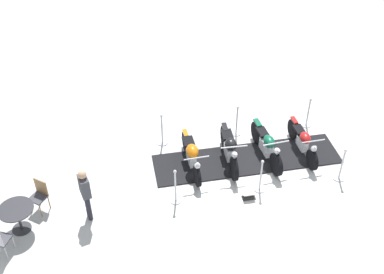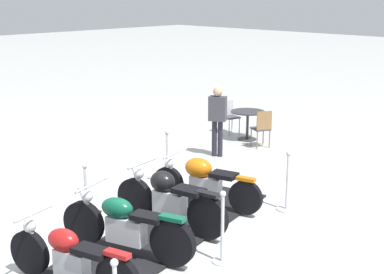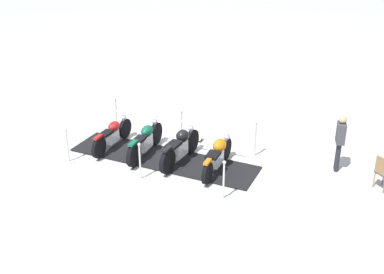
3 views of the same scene
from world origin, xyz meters
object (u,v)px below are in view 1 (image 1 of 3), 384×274
Objects in this scene: motorcycle_black at (230,149)px; motorcycle_copper at (192,155)px; stanchion_right_rear at (341,169)px; stanchion_left_front at (162,134)px; motorcycle_maroon at (303,141)px; stanchion_right_mid at (260,180)px; info_placard at (249,196)px; bystander_person at (85,191)px; stanchion_left_rear at (308,117)px; stanchion_right_front at (176,191)px; cafe_chair_near_table at (39,194)px; cafe_table at (17,214)px; stanchion_left_mid at (237,124)px; motorcycle_forest at (267,145)px.

motorcycle_copper is at bearing -86.06° from motorcycle_black.
stanchion_left_front reaches higher than stanchion_right_rear.
stanchion_left_front is at bearing -109.37° from motorcycle_maroon.
motorcycle_maroon is 2.13m from stanchion_right_mid.
bystander_person reaches higher than info_placard.
stanchion_left_rear is at bearing 105.99° from motorcycle_copper.
stanchion_left_front is 2.71× the size of info_placard.
info_placard is 0.24× the size of bystander_person.
stanchion_left_rear is at bearing 102.47° from stanchion_right_rear.
motorcycle_black is 1.96× the size of stanchion_right_rear.
stanchion_left_rear is at bearing 40.69° from stanchion_right_front.
motorcycle_copper is at bearing -91.34° from motorcycle_maroon.
info_placard is (0.51, -1.46, -0.46)m from motorcycle_black.
motorcycle_maroon is at bearing 88.26° from motorcycle_copper.
cafe_table is at bearing 0.00° from cafe_chair_near_table.
motorcycle_maroon is 1.93× the size of stanchion_right_mid.
motorcycle_copper is 3.36m from bystander_person.
cafe_table is (-5.95, -1.28, 0.52)m from info_placard.
stanchion_left_mid reaches higher than cafe_table.
stanchion_right_rear is 1.02× the size of stanchion_left_rear.
bystander_person reaches higher than motorcycle_maroon.
motorcycle_black is 4.42m from bystander_person.
stanchion_left_rear is 7.66m from bystander_person.
motorcycle_black is 2.22m from stanchion_right_front.
cafe_table is 1.80m from bystander_person.
stanchion_right_rear is 7.16m from bystander_person.
stanchion_right_rear reaches higher than cafe_chair_near_table.
motorcycle_forest is 1.39m from stanchion_right_mid.
motorcycle_forest is 1.14m from motorcycle_maroon.
motorcycle_maroon is 1.91× the size of stanchion_left_front.
cafe_chair_near_table reaches higher than motorcycle_copper.
motorcycle_maroon is (2.24, 0.49, -0.05)m from motorcycle_black.
motorcycle_black is at bearing 89.13° from motorcycle_copper.
stanchion_right_front is 1.28× the size of cafe_table.
motorcycle_copper is 4.99m from cafe_table.
motorcycle_forest is 5.37× the size of info_placard.
stanchion_right_mid is at bearing 14.56° from cafe_table.
stanchion_right_front is at bearing -120.51° from stanchion_left_mid.
stanchion_left_rear is (-0.56, 2.51, 0.01)m from stanchion_right_rear.
bystander_person is at bearing -79.50° from motorcycle_forest.
stanchion_right_front is (-1.78, -3.03, -0.00)m from stanchion_left_mid.
motorcycle_copper is 2.27× the size of cafe_chair_near_table.
cafe_chair_near_table reaches higher than info_placard.
cafe_table is (-7.69, -3.22, 0.11)m from motorcycle_maroon.
stanchion_right_rear is at bearing 12.47° from stanchion_right_front.
stanchion_right_rear reaches higher than info_placard.
motorcycle_black is 2.29m from motorcycle_maroon.
stanchion_left_mid is at bearing 159.20° from motorcycle_black.
stanchion_left_mid reaches higher than stanchion_right_mid.
stanchion_left_mid is 0.66× the size of bystander_person.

